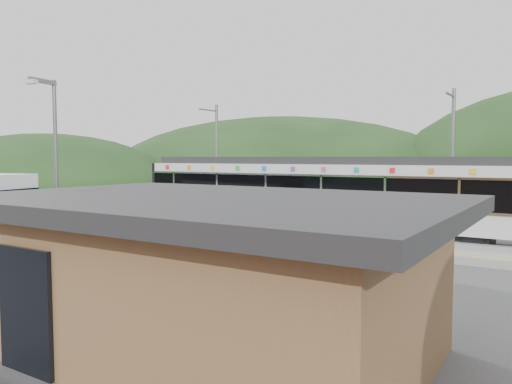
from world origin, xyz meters
The scene contains 9 objects.
ground centered at (0.00, 0.00, 0.00)m, with size 120.00×120.00×0.00m, color #4C4C4F.
hills centered at (6.19, 5.29, 0.00)m, with size 146.00×149.00×26.00m.
platform centered at (0.00, 3.30, 0.15)m, with size 26.00×3.20×0.30m, color #9E9E99.
yellow_line centered at (0.00, 2.00, 0.30)m, with size 26.00×0.10×0.01m, color yellow.
train centered at (1.61, 6.00, 2.06)m, with size 20.44×3.01×3.74m.
catenary_mast_west centered at (-7.00, 8.56, 3.65)m, with size 0.18×1.80×7.00m.
catenary_mast_east centered at (7.00, 8.56, 3.65)m, with size 0.18×1.80×7.00m.
station_shelter centered at (6.00, -9.01, 1.55)m, with size 9.20×6.20×3.00m.
lamp_post centered at (-1.29, -7.18, 3.60)m, with size 0.38×1.09×6.04m.
Camera 1 is at (11.85, -16.51, 3.74)m, focal length 35.00 mm.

